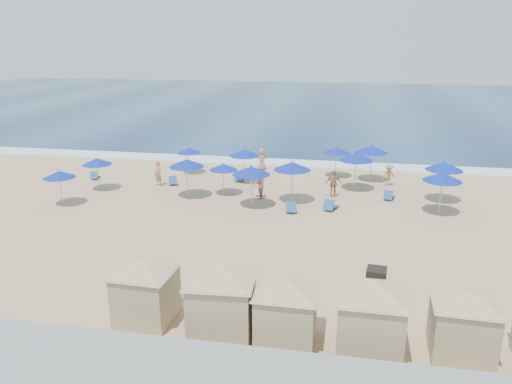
% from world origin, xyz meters
% --- Properties ---
extents(ground, '(160.00, 160.00, 0.00)m').
position_xyz_m(ground, '(0.00, 0.00, 0.00)').
color(ground, tan).
rests_on(ground, ground).
extents(ocean, '(160.00, 80.00, 0.06)m').
position_xyz_m(ocean, '(0.00, 55.00, 0.03)').
color(ocean, navy).
rests_on(ocean, ground).
extents(surf_line, '(160.00, 2.50, 0.08)m').
position_xyz_m(surf_line, '(0.00, 15.50, 0.04)').
color(surf_line, white).
rests_on(surf_line, ground).
extents(trash_bin, '(0.90, 0.90, 0.80)m').
position_xyz_m(trash_bin, '(5.31, -5.18, 0.40)').
color(trash_bin, black).
rests_on(trash_bin, ground).
extents(cabana_0, '(4.26, 4.26, 2.68)m').
position_xyz_m(cabana_0, '(-3.12, -9.38, 1.53)').
color(cabana_0, tan).
rests_on(cabana_0, ground).
extents(cabana_1, '(4.66, 4.66, 2.93)m').
position_xyz_m(cabana_1, '(-0.16, -9.75, 1.68)').
color(cabana_1, tan).
rests_on(cabana_1, ground).
extents(cabana_2, '(4.27, 4.27, 2.68)m').
position_xyz_m(cabana_2, '(2.10, -9.86, 1.54)').
color(cabana_2, tan).
rests_on(cabana_2, ground).
extents(cabana_3, '(4.57, 4.57, 2.87)m').
position_xyz_m(cabana_3, '(4.87, -9.89, 1.64)').
color(cabana_3, tan).
rests_on(cabana_3, ground).
extents(cabana_4, '(4.22, 4.22, 2.65)m').
position_xyz_m(cabana_4, '(7.82, -9.54, 1.52)').
color(cabana_4, tan).
rests_on(cabana_4, ground).
extents(umbrella_0, '(2.04, 2.04, 2.32)m').
position_xyz_m(umbrella_0, '(-12.79, 5.59, 2.01)').
color(umbrella_0, '#A5A8AD').
rests_on(umbrella_0, ground).
extents(umbrella_1, '(2.01, 2.01, 2.28)m').
position_xyz_m(umbrella_1, '(-13.50, 2.18, 1.98)').
color(umbrella_1, '#A5A8AD').
rests_on(umbrella_1, ground).
extents(umbrella_2, '(1.84, 1.84, 2.09)m').
position_xyz_m(umbrella_2, '(-8.00, 10.90, 1.81)').
color(umbrella_2, '#A5A8AD').
rests_on(umbrella_2, ground).
extents(umbrella_3, '(2.35, 2.35, 2.67)m').
position_xyz_m(umbrella_3, '(-6.28, 5.13, 2.31)').
color(umbrella_3, '#A5A8AD').
rests_on(umbrella_3, ground).
extents(umbrella_4, '(2.24, 2.24, 2.55)m').
position_xyz_m(umbrella_4, '(-3.33, 9.22, 2.21)').
color(umbrella_4, '#A5A8AD').
rests_on(umbrella_4, ground).
extents(umbrella_5, '(1.93, 1.93, 2.20)m').
position_xyz_m(umbrella_5, '(-4.09, 6.10, 1.90)').
color(umbrella_5, '#A5A8AD').
rests_on(umbrella_5, ground).
extents(umbrella_6, '(2.37, 2.37, 2.69)m').
position_xyz_m(umbrella_6, '(-1.81, 3.94, 2.34)').
color(umbrella_6, '#A5A8AD').
rests_on(umbrella_6, ground).
extents(umbrella_7, '(2.38, 2.38, 2.71)m').
position_xyz_m(umbrella_7, '(4.43, 8.73, 2.35)').
color(umbrella_7, '#A5A8AD').
rests_on(umbrella_7, ground).
extents(umbrella_8, '(2.40, 2.40, 2.73)m').
position_xyz_m(umbrella_8, '(0.51, 5.37, 2.37)').
color(umbrella_8, '#A5A8AD').
rests_on(umbrella_8, ground).
extents(umbrella_9, '(2.08, 2.08, 2.37)m').
position_xyz_m(umbrella_9, '(3.04, 11.90, 2.06)').
color(umbrella_9, '#A5A8AD').
rests_on(umbrella_9, ground).
extents(umbrella_10, '(2.38, 2.38, 2.71)m').
position_xyz_m(umbrella_10, '(9.84, 7.16, 2.35)').
color(umbrella_10, '#A5A8AD').
rests_on(umbrella_10, ground).
extents(umbrella_11, '(2.31, 2.31, 2.63)m').
position_xyz_m(umbrella_11, '(9.36, 4.73, 2.28)').
color(umbrella_11, '#A5A8AD').
rests_on(umbrella_11, ground).
extents(umbrella_12, '(2.40, 2.40, 2.73)m').
position_xyz_m(umbrella_12, '(5.56, 11.29, 2.37)').
color(umbrella_12, '#A5A8AD').
rests_on(umbrella_12, ground).
extents(beach_chair_0, '(0.81, 1.26, 0.64)m').
position_xyz_m(beach_chair_0, '(-14.43, 8.11, 0.22)').
color(beach_chair_0, '#2A529C').
rests_on(beach_chair_0, ground).
extents(beach_chair_1, '(1.01, 1.41, 0.71)m').
position_xyz_m(beach_chair_1, '(-8.29, 7.81, 0.25)').
color(beach_chair_1, '#2A529C').
rests_on(beach_chair_1, ground).
extents(beach_chair_2, '(0.63, 1.41, 0.77)m').
position_xyz_m(beach_chair_2, '(-3.79, 9.61, 0.27)').
color(beach_chair_2, '#2A529C').
rests_on(beach_chair_2, ground).
extents(beach_chair_3, '(0.75, 1.43, 0.75)m').
position_xyz_m(beach_chair_3, '(0.71, 3.52, 0.26)').
color(beach_chair_3, '#2A529C').
rests_on(beach_chair_3, ground).
extents(beach_chair_4, '(1.01, 1.50, 0.76)m').
position_xyz_m(beach_chair_4, '(3.02, 4.32, 0.26)').
color(beach_chair_4, '#2A529C').
rests_on(beach_chair_4, ground).
extents(beach_chair_5, '(0.86, 1.37, 0.70)m').
position_xyz_m(beach_chair_5, '(6.65, 7.06, 0.24)').
color(beach_chair_5, '#2A529C').
rests_on(beach_chair_5, ground).
extents(beachgoer_0, '(0.77, 0.69, 1.78)m').
position_xyz_m(beachgoer_0, '(-9.14, 7.31, 0.89)').
color(beachgoer_0, '#A6785C').
rests_on(beachgoer_0, ground).
extents(beachgoer_1, '(0.99, 1.08, 1.80)m').
position_xyz_m(beachgoer_1, '(-1.67, 5.76, 0.90)').
color(beachgoer_1, '#A6785C').
rests_on(beachgoer_1, ground).
extents(beachgoer_2, '(1.15, 0.78, 1.81)m').
position_xyz_m(beachgoer_2, '(3.05, 6.99, 0.90)').
color(beachgoer_2, '#A6785C').
rests_on(beachgoer_2, ground).
extents(beachgoer_3, '(1.16, 0.96, 1.56)m').
position_xyz_m(beachgoer_3, '(6.81, 10.26, 0.78)').
color(beachgoer_3, '#A6785C').
rests_on(beachgoer_3, ground).
extents(beachgoer_4, '(1.00, 0.90, 1.72)m').
position_xyz_m(beachgoer_4, '(-2.76, 13.00, 0.86)').
color(beachgoer_4, '#A6785C').
rests_on(beachgoer_4, ground).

